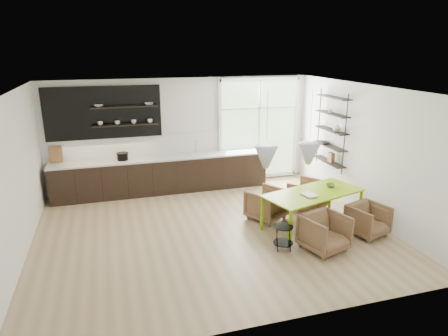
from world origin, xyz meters
TOP-DOWN VIEW (x-y plane):
  - room at (0.58, 1.10)m, footprint 7.02×6.01m
  - kitchen_run at (-0.69, 2.69)m, footprint 5.54×0.69m
  - right_shelving at (3.36, 1.17)m, footprint 0.26×1.22m
  - dining_table at (2.10, -0.35)m, footprint 2.28×1.50m
  - armchair_back_left at (1.32, 0.30)m, footprint 1.01×1.02m
  - armchair_back_right at (2.45, 0.51)m, footprint 1.05×1.06m
  - armchair_front_left at (1.82, -1.33)m, footprint 0.93×0.95m
  - armchair_front_right at (2.98, -1.03)m, footprint 0.86×0.87m
  - wire_stool at (1.10, -1.10)m, footprint 0.37×0.37m
  - table_book at (1.80, -0.51)m, footprint 0.29×0.36m
  - table_bowl at (2.62, -0.14)m, footprint 0.24×0.24m

SIDE VIEW (x-z plane):
  - wire_stool at x=1.10m, z-range 0.07..0.54m
  - armchair_front_right at x=2.98m, z-range 0.00..0.64m
  - armchair_back_left at x=1.32m, z-range 0.00..0.68m
  - armchair_front_left at x=1.82m, z-range 0.00..0.70m
  - armchair_back_right at x=2.45m, z-range 0.00..0.70m
  - kitchen_run at x=-0.69m, z-range -0.78..1.97m
  - dining_table at x=2.10m, z-range 0.33..1.10m
  - table_book at x=1.80m, z-range 0.77..0.80m
  - table_bowl at x=2.62m, z-range 0.77..0.83m
  - room at x=0.58m, z-range 0.00..2.92m
  - right_shelving at x=3.36m, z-range 0.70..2.60m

